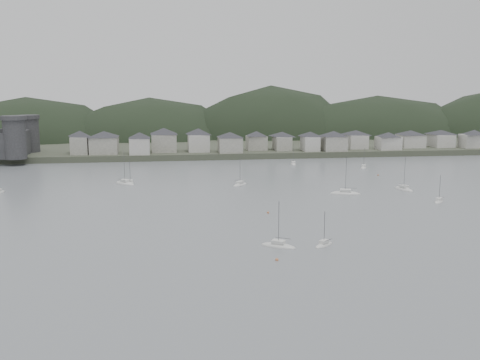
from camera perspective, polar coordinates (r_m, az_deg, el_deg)
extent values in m
plane|color=slate|center=(103.84, 6.13, -10.16)|extent=(900.00, 900.00, 0.00)
cube|color=#383D2D|center=(391.74, -4.71, 4.68)|extent=(900.00, 250.00, 3.00)
ellipsoid|color=black|center=(379.08, -21.42, 2.11)|extent=(138.98, 92.48, 81.13)
ellipsoid|color=black|center=(370.19, -9.46, 2.51)|extent=(132.08, 90.41, 79.74)
ellipsoid|color=black|center=(378.16, 3.23, 2.36)|extent=(133.88, 88.37, 101.41)
ellipsoid|color=black|center=(395.18, 14.15, 2.74)|extent=(165.81, 81.78, 82.55)
cylinder|color=#2E2E30|center=(269.98, -22.78, 3.98)|extent=(10.00, 10.00, 18.00)
cylinder|color=#2E2E30|center=(297.13, -21.45, 4.41)|extent=(10.00, 10.00, 17.00)
cube|color=#2E2E30|center=(283.77, -22.05, 3.66)|extent=(3.50, 30.00, 12.00)
cube|color=gray|center=(280.72, -16.57, 3.55)|extent=(8.34, 12.91, 8.59)
pyramid|color=#29282E|center=(280.21, -16.62, 4.73)|extent=(15.78, 15.78, 3.01)
cube|color=gray|center=(278.68, -14.20, 3.59)|extent=(13.68, 13.35, 8.36)
pyramid|color=#29282E|center=(278.17, -14.25, 4.75)|extent=(20.07, 20.07, 2.93)
cube|color=#B3AFA8|center=(272.17, -10.59, 3.55)|extent=(9.78, 10.20, 8.08)
pyramid|color=#29282E|center=(271.67, -10.62, 4.70)|extent=(14.83, 14.83, 2.83)
cube|color=gray|center=(281.50, -8.06, 3.92)|extent=(12.59, 13.33, 9.09)
pyramid|color=#29282E|center=(280.96, -8.09, 5.17)|extent=(19.24, 19.24, 3.18)
cube|color=#B3AFA8|center=(280.63, -4.42, 3.95)|extent=(10.74, 12.17, 8.87)
pyramid|color=#29282E|center=(280.10, -4.43, 5.17)|extent=(17.01, 17.01, 3.10)
cube|color=gray|center=(275.70, -1.06, 3.75)|extent=(11.63, 12.09, 7.69)
pyramid|color=#29282E|center=(275.22, -1.07, 4.83)|extent=(17.61, 17.61, 2.69)
cube|color=gray|center=(286.55, 1.76, 3.95)|extent=(10.37, 9.35, 7.44)
pyramid|color=#29282E|center=(286.10, 1.77, 4.95)|extent=(14.65, 14.65, 2.60)
cube|color=gray|center=(286.88, 4.48, 3.91)|extent=(8.24, 12.20, 7.22)
pyramid|color=#29282E|center=(286.44, 4.50, 4.88)|extent=(15.17, 15.17, 2.53)
cube|color=#B3AFA8|center=(285.23, 7.44, 3.85)|extent=(8.06, 10.91, 7.46)
pyramid|color=#29282E|center=(284.77, 7.46, 4.85)|extent=(14.08, 14.08, 2.61)
cube|color=gray|center=(287.40, 9.89, 3.85)|extent=(11.73, 11.78, 7.66)
pyramid|color=#29282E|center=(286.94, 9.92, 4.87)|extent=(17.46, 17.46, 2.68)
cube|color=#B3AFA8|center=(301.90, 12.17, 4.01)|extent=(10.19, 13.02, 7.33)
pyramid|color=#29282E|center=(301.48, 12.20, 4.95)|extent=(17.23, 17.23, 2.57)
cube|color=#B3AFA8|center=(299.38, 15.44, 3.79)|extent=(11.70, 9.81, 6.88)
pyramid|color=#29282E|center=(298.97, 15.48, 4.68)|extent=(15.97, 15.97, 2.41)
cube|color=#B3AFA8|center=(314.44, 17.61, 3.97)|extent=(12.83, 12.48, 7.00)
pyramid|color=#29282E|center=(314.04, 17.66, 4.82)|extent=(18.79, 18.79, 2.45)
cube|color=#B3AFA8|center=(323.32, 20.50, 3.95)|extent=(11.07, 13.50, 6.97)
pyramid|color=#29282E|center=(322.93, 20.55, 4.78)|extent=(18.25, 18.25, 2.44)
cube|color=#B3AFA8|center=(324.40, 23.53, 3.81)|extent=(13.75, 9.12, 7.34)
pyramid|color=#29282E|center=(324.00, 23.59, 4.68)|extent=(16.97, 16.97, 2.57)
ellipsoid|color=silver|center=(198.06, 16.98, -0.98)|extent=(4.90, 9.75, 1.87)
cube|color=silver|center=(197.85, 16.99, -0.63)|extent=(2.70, 3.63, 0.70)
cylinder|color=#3F3F42|center=(197.10, 17.06, 0.73)|extent=(0.12, 0.12, 11.66)
cylinder|color=#3F3F42|center=(196.15, 17.11, -0.56)|extent=(0.99, 4.12, 0.10)
ellipsoid|color=silver|center=(206.17, -11.55, -0.35)|extent=(2.26, 6.86, 1.37)
cube|color=silver|center=(206.00, -11.56, -0.08)|extent=(1.53, 2.41, 0.70)
cylinder|color=#3F3F42|center=(205.46, -11.59, 0.87)|extent=(0.12, 0.12, 8.55)
cylinder|color=#3F3F42|center=(204.70, -11.58, 0.02)|extent=(0.13, 3.08, 0.10)
ellipsoid|color=silver|center=(185.11, 11.11, -1.46)|extent=(10.62, 6.23, 2.02)
cube|color=silver|center=(184.87, 11.12, -1.06)|extent=(4.06, 3.22, 0.70)
cylinder|color=#3F3F42|center=(183.99, 11.17, 0.52)|extent=(0.12, 0.12, 12.65)
cylinder|color=#3F3F42|center=(185.87, 11.57, -0.84)|extent=(4.36, 1.52, 0.10)
ellipsoid|color=silver|center=(205.45, -12.11, -0.40)|extent=(9.05, 9.39, 1.98)
cube|color=silver|center=(205.23, -12.12, -0.05)|extent=(3.95, 4.01, 0.70)
cylinder|color=#3F3F42|center=(204.46, -12.17, 1.35)|extent=(0.12, 0.12, 12.35)
cylinder|color=#3F3F42|center=(203.95, -12.49, 0.04)|extent=(3.10, 3.32, 0.10)
ellipsoid|color=silver|center=(198.37, 0.01, -0.54)|extent=(7.38, 8.00, 1.65)
cube|color=silver|center=(198.17, 0.01, -0.22)|extent=(3.26, 3.38, 0.70)
cylinder|color=#3F3F42|center=(197.50, 0.01, 0.98)|extent=(0.12, 0.12, 10.33)
cylinder|color=#3F3F42|center=(199.05, -0.32, -0.01)|extent=(2.49, 2.89, 0.10)
ellipsoid|color=silver|center=(180.08, 20.35, -2.19)|extent=(6.02, 6.38, 1.33)
cube|color=silver|center=(179.89, 20.36, -1.89)|extent=(2.64, 2.71, 0.70)
cylinder|color=#3F3F42|center=(179.29, 20.43, -0.84)|extent=(0.12, 0.12, 8.32)
cylinder|color=#3F3F42|center=(179.41, 20.73, -1.77)|extent=(2.07, 2.30, 0.10)
ellipsoid|color=silver|center=(254.52, 5.68, 1.67)|extent=(3.55, 8.00, 1.55)
cube|color=silver|center=(254.37, 5.68, 1.91)|extent=(2.07, 2.92, 0.70)
cylinder|color=#3F3F42|center=(253.88, 5.70, 2.79)|extent=(0.12, 0.12, 9.66)
cylinder|color=#3F3F42|center=(255.58, 5.57, 2.08)|extent=(0.60, 3.46, 0.10)
ellipsoid|color=silver|center=(124.19, 8.89, -6.87)|extent=(6.08, 5.45, 1.24)
cube|color=silver|center=(123.93, 8.90, -6.46)|extent=(2.55, 2.43, 0.70)
cylinder|color=#3F3F42|center=(123.11, 8.94, -5.07)|extent=(0.12, 0.12, 7.76)
cylinder|color=#3F3F42|center=(123.39, 9.40, -6.28)|extent=(2.23, 1.84, 0.10)
ellipsoid|color=silver|center=(122.22, 4.10, -7.05)|extent=(8.32, 6.75, 1.65)
cube|color=silver|center=(121.90, 4.11, -6.54)|extent=(3.40, 3.10, 0.70)
cylinder|color=#3F3F42|center=(120.80, 4.13, -4.64)|extent=(0.12, 0.12, 10.30)
cylinder|color=#3F3F42|center=(122.78, 4.59, -6.16)|extent=(3.14, 2.13, 0.10)
ellipsoid|color=silver|center=(248.53, 12.98, 1.28)|extent=(5.28, 7.10, 1.38)
cube|color=silver|center=(248.40, 12.99, 1.51)|extent=(2.50, 2.85, 0.70)
cylinder|color=#3F3F42|center=(247.94, 13.02, 2.30)|extent=(0.12, 0.12, 8.62)
cylinder|color=#3F3F42|center=(249.10, 12.78, 1.67)|extent=(1.60, 2.76, 0.10)
sphere|color=#CA7243|center=(227.84, 14.43, 0.51)|extent=(0.70, 0.70, 0.70)
sphere|color=#CA7243|center=(154.19, 3.00, -3.47)|extent=(0.70, 0.70, 0.70)
sphere|color=#CA7243|center=(112.76, 3.93, -8.43)|extent=(0.70, 0.70, 0.70)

